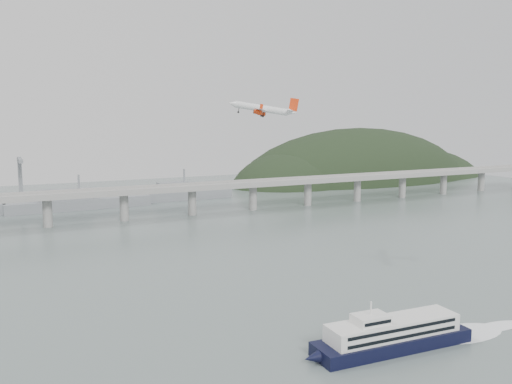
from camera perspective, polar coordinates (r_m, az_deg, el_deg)
ground at (r=218.84m, az=6.58°, el=-11.15°), size 900.00×900.00×0.00m
bridge at (r=393.16m, az=-9.66°, el=-0.10°), size 800.00×22.00×23.90m
headland at (r=649.71m, az=11.64°, el=-0.36°), size 365.00×155.00×156.00m
ferry at (r=178.07m, az=14.18°, el=-14.36°), size 86.24×17.42×16.26m
airliner at (r=274.37m, az=0.76°, el=8.74°), size 31.15×29.11×9.74m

